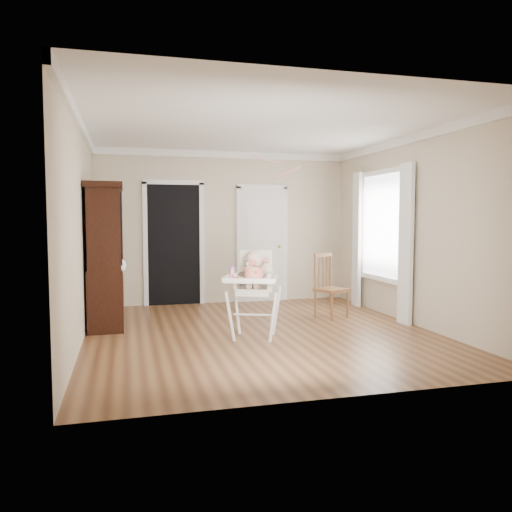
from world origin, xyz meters
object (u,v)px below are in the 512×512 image
object	(u,v)px
cake	(253,273)
china_cabinet	(106,256)
high_chair	(254,283)
dining_chair	(330,288)
sippy_cup	(232,272)

from	to	relation	value
cake	china_cabinet	bearing A→B (deg)	140.38
high_chair	cake	size ratio (longest dim) A/B	3.90
dining_chair	cake	bearing A→B (deg)	-164.92
china_cabinet	cake	bearing A→B (deg)	-39.62
high_chair	cake	world-z (taller)	high_chair
high_chair	cake	bearing A→B (deg)	-83.54
cake	china_cabinet	world-z (taller)	china_cabinet
cake	dining_chair	world-z (taller)	dining_chair
high_chair	china_cabinet	size ratio (longest dim) A/B	0.57
high_chair	cake	distance (m)	0.30
high_chair	dining_chair	distance (m)	1.76
high_chair	cake	xyz separation A→B (m)	(-0.07, -0.25, 0.15)
high_chair	sippy_cup	distance (m)	0.32
cake	sippy_cup	bearing A→B (deg)	131.58
cake	china_cabinet	size ratio (longest dim) A/B	0.15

